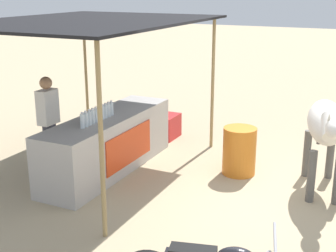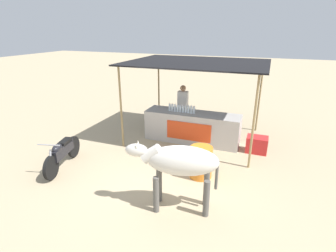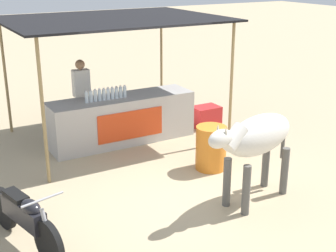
% 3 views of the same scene
% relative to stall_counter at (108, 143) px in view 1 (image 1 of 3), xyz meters
% --- Properties ---
extents(ground_plane, '(60.00, 60.00, 0.00)m').
position_rel_stall_counter_xyz_m(ground_plane, '(0.00, -2.20, -0.48)').
color(ground_plane, tan).
extents(stall_counter, '(3.00, 0.82, 0.96)m').
position_rel_stall_counter_xyz_m(stall_counter, '(0.00, 0.00, 0.00)').
color(stall_counter, '#B2ADA8').
rests_on(stall_counter, ground).
extents(stall_awning, '(4.20, 3.20, 2.50)m').
position_rel_stall_counter_xyz_m(stall_awning, '(0.00, 0.30, 1.93)').
color(stall_awning, black).
rests_on(stall_awning, ground).
extents(water_bottle_row, '(0.88, 0.07, 0.25)m').
position_rel_stall_counter_xyz_m(water_bottle_row, '(-0.35, -0.05, 0.59)').
color(water_bottle_row, silver).
rests_on(water_bottle_row, stall_counter).
extents(vendor_behind_counter, '(0.34, 0.22, 1.65)m').
position_rel_stall_counter_xyz_m(vendor_behind_counter, '(-0.57, 0.75, 0.37)').
color(vendor_behind_counter, '#383842').
rests_on(vendor_behind_counter, ground).
extents(cooler_box, '(0.60, 0.44, 0.48)m').
position_rel_stall_counter_xyz_m(cooler_box, '(2.02, -0.10, -0.24)').
color(cooler_box, red).
rests_on(cooler_box, ground).
extents(water_barrel, '(0.55, 0.55, 0.79)m').
position_rel_stall_counter_xyz_m(water_barrel, '(0.81, -2.03, -0.08)').
color(water_barrel, orange).
rests_on(water_barrel, ground).
extents(cow, '(1.85, 0.83, 1.44)m').
position_rel_stall_counter_xyz_m(cow, '(0.69, -3.36, 0.55)').
color(cow, silver).
rests_on(cow, ground).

